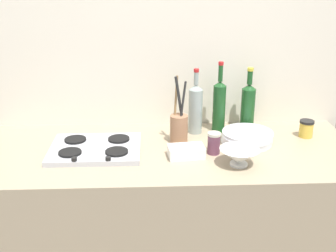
{
  "coord_description": "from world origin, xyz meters",
  "views": [
    {
      "loc": [
        -0.08,
        -1.82,
        1.72
      ],
      "look_at": [
        0.0,
        0.0,
        1.02
      ],
      "focal_mm": 45.45,
      "sensor_mm": 36.0,
      "label": 1
    }
  ],
  "objects": [
    {
      "name": "counter_block",
      "position": [
        0.0,
        0.0,
        0.45
      ],
      "size": [
        1.8,
        0.7,
        0.9
      ],
      "primitive_type": "cube",
      "color": "tan",
      "rests_on": "ground"
    },
    {
      "name": "backsplash_panel",
      "position": [
        0.0,
        0.38,
        1.29
      ],
      "size": [
        1.9,
        0.06,
        2.58
      ],
      "primitive_type": "cube",
      "color": "beige",
      "rests_on": "ground"
    },
    {
      "name": "stovetop_hob",
      "position": [
        -0.34,
        -0.0,
        0.91
      ],
      "size": [
        0.42,
        0.33,
        0.04
      ],
      "color": "#B2B2B7",
      "rests_on": "counter_block"
    },
    {
      "name": "plate_stack",
      "position": [
        0.39,
        0.07,
        0.93
      ],
      "size": [
        0.25,
        0.25,
        0.06
      ],
      "color": "white",
      "rests_on": "counter_block"
    },
    {
      "name": "wine_bottle_leftmost",
      "position": [
        0.42,
        0.25,
        1.03
      ],
      "size": [
        0.07,
        0.07,
        0.33
      ],
      "color": "#19471E",
      "rests_on": "counter_block"
    },
    {
      "name": "wine_bottle_mid_left",
      "position": [
        0.27,
        0.23,
        1.04
      ],
      "size": [
        0.07,
        0.07,
        0.36
      ],
      "color": "#19471E",
      "rests_on": "counter_block"
    },
    {
      "name": "wine_bottle_mid_right",
      "position": [
        0.15,
        0.22,
        1.03
      ],
      "size": [
        0.07,
        0.07,
        0.34
      ],
      "color": "gray",
      "rests_on": "counter_block"
    },
    {
      "name": "mixing_bowl",
      "position": [
        0.3,
        -0.17,
        0.94
      ],
      "size": [
        0.17,
        0.17,
        0.08
      ],
      "color": "white",
      "rests_on": "counter_block"
    },
    {
      "name": "butter_dish",
      "position": [
        0.08,
        -0.08,
        0.93
      ],
      "size": [
        0.17,
        0.11,
        0.05
      ],
      "primitive_type": "cube",
      "rotation": [
        0.0,
        0.0,
        0.11
      ],
      "color": "white",
      "rests_on": "counter_block"
    },
    {
      "name": "utensil_crock",
      "position": [
        0.06,
        0.09,
        0.98
      ],
      "size": [
        0.09,
        0.09,
        0.33
      ],
      "color": "#996B4C",
      "rests_on": "counter_block"
    },
    {
      "name": "condiment_jar_front",
      "position": [
        0.21,
        -0.05,
        0.95
      ],
      "size": [
        0.06,
        0.06,
        0.1
      ],
      "color": "#66384C",
      "rests_on": "counter_block"
    },
    {
      "name": "condiment_jar_rear",
      "position": [
        0.7,
        0.13,
        0.94
      ],
      "size": [
        0.07,
        0.07,
        0.09
      ],
      "color": "gold",
      "rests_on": "counter_block"
    }
  ]
}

